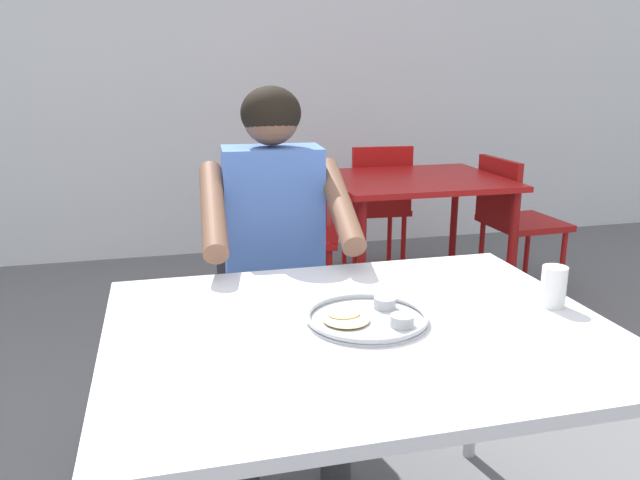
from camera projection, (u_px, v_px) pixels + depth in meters
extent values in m
cube|color=white|center=(208.00, 9.00, 4.26)|extent=(12.00, 0.12, 3.40)
cube|color=silver|center=(361.00, 331.00, 1.53)|extent=(1.21, 0.95, 0.03)
cylinder|color=#B2B2B7|center=(143.00, 406.00, 1.88)|extent=(0.04, 0.04, 0.70)
cylinder|color=#B2B2B7|center=(475.00, 366.00, 2.14)|extent=(0.04, 0.04, 0.70)
cylinder|color=#B7BABF|center=(367.00, 320.00, 1.55)|extent=(0.30, 0.30, 0.01)
torus|color=#B7BABF|center=(367.00, 316.00, 1.54)|extent=(0.30, 0.30, 0.01)
cylinder|color=#B2B5BA|center=(402.00, 321.00, 1.50)|extent=(0.06, 0.06, 0.03)
cylinder|color=#9E4714|center=(402.00, 319.00, 1.50)|extent=(0.05, 0.05, 0.01)
cylinder|color=#B2B5BA|center=(385.00, 303.00, 1.61)|extent=(0.06, 0.06, 0.03)
cylinder|color=#C65119|center=(385.00, 301.00, 1.61)|extent=(0.05, 0.05, 0.01)
ellipsoid|color=#E5C689|center=(346.00, 319.00, 1.53)|extent=(0.13, 0.14, 0.01)
ellipsoid|color=#DBB984|center=(344.00, 314.00, 1.55)|extent=(0.09, 0.08, 0.01)
cylinder|color=white|center=(554.00, 287.00, 1.63)|extent=(0.06, 0.06, 0.11)
cylinder|color=#593319|center=(555.00, 275.00, 1.62)|extent=(0.05, 0.05, 0.02)
cube|color=#3F3F44|center=(271.00, 310.00, 2.36)|extent=(0.43, 0.42, 0.04)
cube|color=#3F3F44|center=(265.00, 244.00, 2.48)|extent=(0.39, 0.06, 0.37)
cylinder|color=#3F3F44|center=(322.00, 382.00, 2.30)|extent=(0.03, 0.03, 0.43)
cylinder|color=#3F3F44|center=(232.00, 390.00, 2.25)|extent=(0.03, 0.03, 0.43)
cylinder|color=#3F3F44|center=(307.00, 346.00, 2.60)|extent=(0.03, 0.03, 0.43)
cylinder|color=#3F3F44|center=(228.00, 352.00, 2.54)|extent=(0.03, 0.03, 0.43)
cylinder|color=#333333|center=(336.00, 421.00, 2.02)|extent=(0.10, 0.10, 0.47)
cylinder|color=#333333|center=(324.00, 318.00, 2.14)|extent=(0.14, 0.41, 0.12)
cylinder|color=#333333|center=(242.00, 430.00, 1.97)|extent=(0.10, 0.10, 0.47)
cylinder|color=#333333|center=(235.00, 324.00, 2.08)|extent=(0.14, 0.41, 0.12)
cube|color=#4C72C6|center=(272.00, 226.00, 2.22)|extent=(0.35, 0.22, 0.56)
cylinder|color=brown|center=(340.00, 204.00, 2.06)|extent=(0.10, 0.46, 0.25)
cylinder|color=brown|center=(213.00, 209.00, 1.99)|extent=(0.10, 0.46, 0.25)
sphere|color=brown|center=(270.00, 117.00, 2.12)|extent=(0.19, 0.19, 0.19)
ellipsoid|color=black|center=(269.00, 113.00, 2.12)|extent=(0.21, 0.20, 0.18)
cube|color=#B71414|center=(416.00, 180.00, 3.47)|extent=(0.95, 0.81, 0.03)
cylinder|color=maroon|center=(361.00, 268.00, 3.14)|extent=(0.04, 0.04, 0.71)
cylinder|color=maroon|center=(511.00, 256.00, 3.34)|extent=(0.04, 0.04, 0.71)
cylinder|color=maroon|center=(326.00, 234.00, 3.79)|extent=(0.04, 0.04, 0.71)
cylinder|color=maroon|center=(454.00, 225.00, 3.98)|extent=(0.04, 0.04, 0.71)
cube|color=#B01312|center=(298.00, 238.00, 3.36)|extent=(0.46, 0.47, 0.04)
cube|color=#B01312|center=(332.00, 200.00, 3.31)|extent=(0.11, 0.38, 0.36)
cylinder|color=#B01312|center=(269.00, 289.00, 3.26)|extent=(0.03, 0.03, 0.43)
cylinder|color=#B01312|center=(271.00, 270.00, 3.57)|extent=(0.03, 0.03, 0.43)
cylinder|color=#B01312|center=(329.00, 288.00, 3.27)|extent=(0.03, 0.03, 0.43)
cylinder|color=#B01312|center=(326.00, 269.00, 3.58)|extent=(0.03, 0.03, 0.43)
cube|color=#A81513|center=(524.00, 223.00, 3.73)|extent=(0.43, 0.45, 0.04)
cube|color=#A81513|center=(498.00, 191.00, 3.63)|extent=(0.05, 0.41, 0.37)
cylinder|color=#A81513|center=(527.00, 249.00, 4.00)|extent=(0.03, 0.03, 0.41)
cylinder|color=#A81513|center=(562.00, 265.00, 3.68)|extent=(0.03, 0.03, 0.41)
cylinder|color=#A81513|center=(481.00, 253.00, 3.91)|extent=(0.03, 0.03, 0.41)
cylinder|color=#A81513|center=(513.00, 270.00, 3.59)|extent=(0.03, 0.03, 0.41)
cube|color=red|center=(374.00, 208.00, 4.15)|extent=(0.43, 0.42, 0.04)
cube|color=red|center=(382.00, 180.00, 3.92)|extent=(0.38, 0.06, 0.41)
cylinder|color=red|center=(344.00, 235.00, 4.33)|extent=(0.03, 0.03, 0.40)
cylinder|color=red|center=(390.00, 233.00, 4.39)|extent=(0.03, 0.03, 0.40)
cylinder|color=red|center=(355.00, 248.00, 4.03)|extent=(0.03, 0.03, 0.40)
cylinder|color=red|center=(403.00, 246.00, 4.09)|extent=(0.03, 0.03, 0.40)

